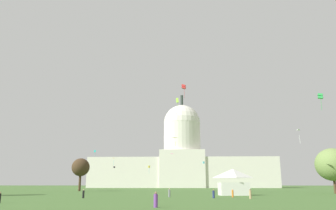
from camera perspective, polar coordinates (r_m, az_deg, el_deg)
The scene contains 22 objects.
capitol_building at distance 215.73m, azimuth 2.45°, elevation -9.44°, with size 115.43×26.54×59.49m.
event_tent at distance 81.08m, azimuth 11.05°, elevation -12.72°, with size 7.38×5.04×5.99m.
tree_west_near at distance 127.39m, azimuth -14.61°, elevation -10.23°, with size 8.47×8.28×11.57m.
tree_east_mid at distance 102.47m, azimuth 26.17°, elevation -9.06°, with size 12.00×12.36×12.06m.
person_black_lawn_far_right at distance 67.29m, azimuth -14.17°, elevation -14.46°, with size 0.55×0.55×1.62m.
person_purple_lawn_far_left at distance 40.38m, azimuth -2.10°, elevation -15.88°, with size 0.68×0.68×1.77m.
person_grey_near_tree_west at distance 69.91m, azimuth 0.23°, elevation -14.74°, with size 0.57×0.57×1.72m.
person_black_front_center at distance 54.22m, azimuth -26.68°, elevation -13.93°, with size 0.46×0.46×1.54m.
person_navy_mid_right at distance 65.55m, azimuth 7.75°, elevation -14.78°, with size 0.56×0.56×1.61m.
person_orange_mid_center at distance 70.18m, azimuth 10.93°, elevation -14.54°, with size 0.50×0.50×1.60m.
person_tan_front_right at distance 64.12m, azimuth 13.80°, elevation -14.53°, with size 0.56×0.56×1.70m.
kite_orange_low at distance 173.21m, azimuth -9.17°, elevation -9.11°, with size 1.12×1.41×3.37m.
kite_lime_mid at distance 90.19m, azimuth 1.58°, elevation 0.48°, with size 0.74×0.56×4.71m.
kite_yellow_low at distance 180.30m, azimuth -3.24°, elevation -10.43°, with size 1.21×1.20×4.05m.
kite_black_low at distance 192.70m, azimuth -9.11°, elevation -10.39°, with size 0.97×1.01×3.67m.
kite_cyan_low at distance 181.15m, azimuth 6.08°, elevation -9.69°, with size 1.14×1.13×1.02m.
kite_turquoise_low at distance 147.62m, azimuth -12.31°, elevation -7.74°, with size 0.93×0.34×2.63m.
kite_white_low at distance 89.35m, azimuth 21.58°, elevation -4.31°, with size 0.84×1.70×3.04m.
kite_green_mid at distance 84.88m, azimuth 24.46°, elevation 1.36°, with size 1.47×1.43×3.95m.
kite_pink_low at distance 115.03m, azimuth 0.89°, elevation -8.52°, with size 1.48×1.53×0.32m.
kite_red_mid at distance 98.15m, azimuth 2.68°, elevation 3.11°, with size 1.33×1.25×4.06m.
kite_gold_low at distance 100.44m, azimuth 1.26°, elevation -5.80°, with size 1.82×1.19×2.20m.
Camera 1 is at (2.47, -28.37, 2.74)m, focal length 35.89 mm.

